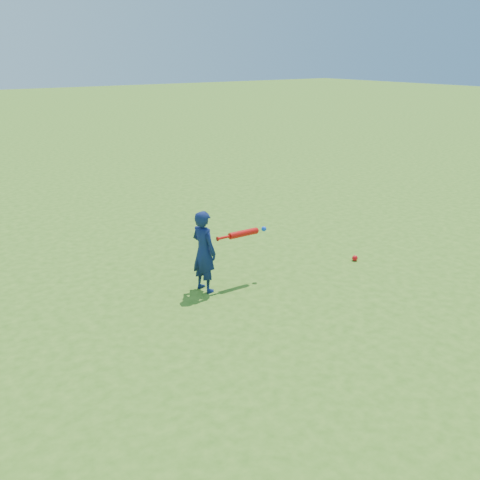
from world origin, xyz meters
The scene contains 4 objects.
ground centered at (0.00, 0.00, 0.00)m, with size 80.00×80.00×0.00m, color #3E721B.
child centered at (0.55, 0.57, 0.49)m, with size 0.35×0.23×0.97m, color #101D4E.
ground_ball_red centered at (2.70, 0.21, 0.04)m, with size 0.08×0.08×0.08m, color red.
bat_swing centered at (1.09, 0.51, 0.62)m, with size 0.70×0.09×0.08m.
Camera 1 is at (-2.41, -4.38, 2.65)m, focal length 40.00 mm.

